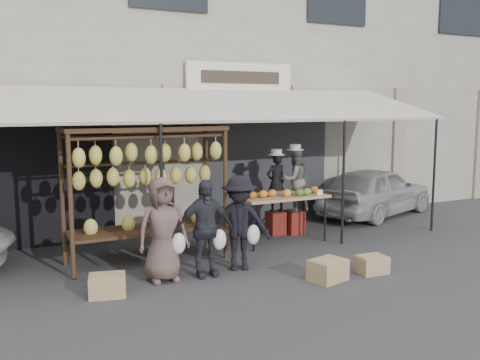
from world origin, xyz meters
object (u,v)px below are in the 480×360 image
(produce_table, at_px, (282,197))
(vendor_left, at_px, (276,183))
(customer_mid, at_px, (205,228))
(crate_near_a, at_px, (328,270))
(crate_near_b, at_px, (372,265))
(customer_right, at_px, (239,223))
(customer_left, at_px, (163,230))
(banana_rack, at_px, (146,168))
(vendor_right, at_px, (295,180))
(crate_far, at_px, (107,285))
(sedan, at_px, (375,191))

(produce_table, relative_size, vendor_left, 1.44)
(produce_table, bearing_deg, customer_mid, -149.65)
(crate_near_a, distance_m, crate_near_b, 0.81)
(produce_table, xyz_separation_m, customer_right, (-1.48, -1.18, -0.13))
(customer_left, height_order, crate_near_a, customer_left)
(vendor_left, xyz_separation_m, crate_near_b, (0.03, -2.85, -0.91))
(banana_rack, height_order, customer_right, banana_rack)
(customer_left, height_order, crate_near_b, customer_left)
(crate_near_a, bearing_deg, customer_left, 153.25)
(crate_near_a, bearing_deg, vendor_right, 67.12)
(produce_table, relative_size, crate_near_a, 3.25)
(crate_near_a, xyz_separation_m, crate_far, (-3.06, 0.82, -0.01))
(banana_rack, height_order, produce_table, banana_rack)
(produce_table, distance_m, crate_near_a, 2.42)
(vendor_left, bearing_deg, vendor_right, 157.08)
(customer_mid, bearing_deg, sedan, 26.90)
(customer_right, xyz_separation_m, crate_far, (-2.13, -0.25, -0.60))
(banana_rack, bearing_deg, vendor_left, 14.46)
(produce_table, height_order, sedan, sedan)
(vendor_left, height_order, sedan, vendor_left)
(produce_table, bearing_deg, customer_left, -156.98)
(vendor_right, relative_size, customer_mid, 0.85)
(crate_near_b, distance_m, crate_far, 3.96)
(banana_rack, xyz_separation_m, crate_near_a, (2.10, -2.09, -1.41))
(produce_table, xyz_separation_m, crate_near_a, (-0.56, -2.25, -0.72))
(crate_far, bearing_deg, sedan, 20.46)
(vendor_right, bearing_deg, banana_rack, 8.70)
(crate_near_b, xyz_separation_m, crate_far, (-3.87, 0.84, 0.01))
(banana_rack, bearing_deg, customer_right, -41.10)
(customer_mid, bearing_deg, vendor_left, 41.10)
(vendor_left, bearing_deg, crate_far, 23.89)
(customer_right, bearing_deg, produce_table, 58.48)
(vendor_right, bearing_deg, customer_left, 23.96)
(customer_right, distance_m, sedan, 5.29)
(crate_far, relative_size, sedan, 0.14)
(customer_mid, height_order, crate_near_a, customer_mid)
(banana_rack, relative_size, crate_near_a, 4.97)
(crate_near_b, height_order, sedan, sedan)
(crate_near_b, bearing_deg, customer_mid, 156.06)
(customer_mid, bearing_deg, produce_table, 33.43)
(customer_mid, height_order, crate_far, customer_mid)
(crate_near_b, bearing_deg, banana_rack, 144.07)
(customer_right, bearing_deg, crate_near_a, -29.21)
(produce_table, xyz_separation_m, vendor_right, (0.59, 0.46, 0.23))
(vendor_right, distance_m, sedan, 2.82)
(banana_rack, relative_size, customer_mid, 1.76)
(vendor_right, distance_m, crate_near_b, 2.91)
(sedan, bearing_deg, crate_far, 91.84)
(customer_right, height_order, crate_near_a, customer_right)
(vendor_left, distance_m, vendor_right, 0.38)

